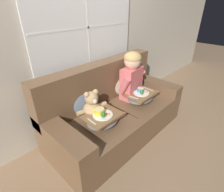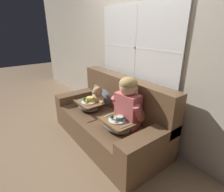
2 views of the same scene
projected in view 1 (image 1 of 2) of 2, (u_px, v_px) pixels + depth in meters
The scene contains 9 objects.
ground_plane at pixel (117, 132), 2.51m from camera, with size 14.00×14.00×0.00m, color #8E7051.
wall_back_with_window at pixel (86, 32), 2.23m from camera, with size 8.00×0.08×2.60m.
couch at pixel (114, 111), 2.40m from camera, with size 1.91×0.89×0.95m.
throw_pillow_behind_child at pixel (122, 82), 2.61m from camera, with size 0.40×0.19×0.41m.
throw_pillow_behind_teddy at pixel (83, 99), 2.15m from camera, with size 0.37×0.18×0.38m.
child_figure at pixel (132, 73), 2.42m from camera, with size 0.49×0.25×0.67m.
teddy_bear at pixel (92, 107), 2.06m from camera, with size 0.40×0.28×0.37m.
lap_tray_child at pixel (141, 97), 2.46m from camera, with size 0.45×0.33×0.20m.
lap_tray_teddy at pixel (103, 119), 1.99m from camera, with size 0.42×0.33×0.20m.
Camera 1 is at (-1.46, -1.30, 1.66)m, focal length 28.00 mm.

